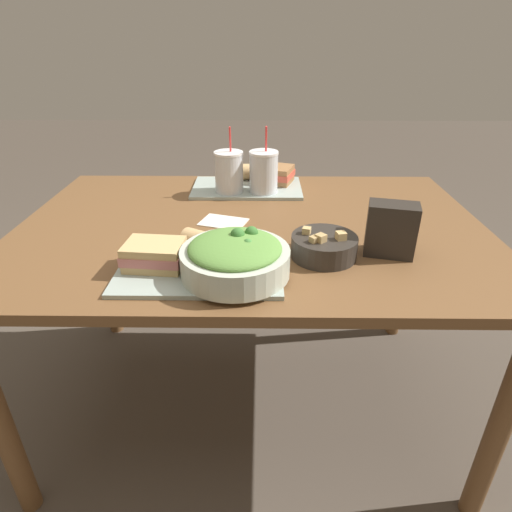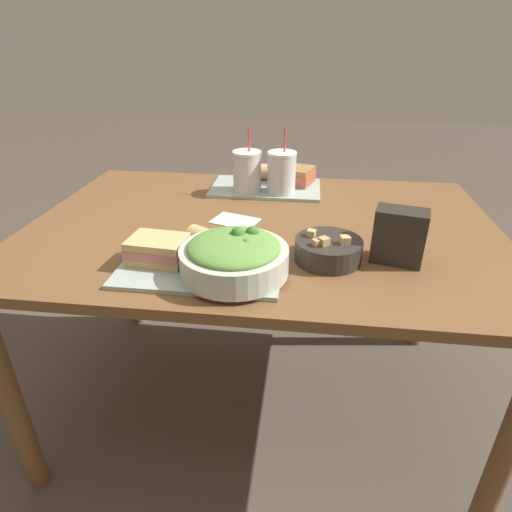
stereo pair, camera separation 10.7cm
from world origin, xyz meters
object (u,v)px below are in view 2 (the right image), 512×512
Objects in this scene: salad_bowl at (234,255)px; baguette_near at (206,240)px; napkin_folded at (235,221)px; drink_cup_red at (282,174)px; sandwich_far at (294,175)px; sandwich_near at (158,249)px; drink_cup_dark at (247,173)px; soup_bowl at (328,249)px; baguette_far at (263,172)px; chip_bag at (399,236)px.

baguette_near is at bearing 131.67° from salad_bowl.
napkin_folded is at bearing 99.58° from salad_bowl.
sandwich_far is at bearing 71.36° from drink_cup_red.
drink_cup_dark reaches higher than sandwich_near.
soup_bowl reaches higher than sandwich_far.
baguette_far is 0.53× the size of chip_bag.
napkin_folded is at bearing 20.57° from baguette_near.
sandwich_near is at bearing -95.90° from sandwich_far.
baguette_far is at bearing 111.08° from soup_bowl.
napkin_folded is at bearing -90.48° from drink_cup_dark.
sandwich_far is at bearing 70.35° from sandwich_near.
chip_bag is (0.62, 0.10, 0.03)m from sandwich_near.
salad_bowl reaches higher than sandwich_near.
sandwich_near is at bearing -157.61° from chip_bag.
drink_cup_dark is at bearing 120.35° from soup_bowl.
baguette_near is (-0.33, -0.01, 0.01)m from soup_bowl.
drink_cup_dark reaches higher than baguette_far.
drink_cup_dark reaches higher than salad_bowl.
soup_bowl reaches higher than baguette_near.
baguette_near is 0.50m from drink_cup_dark.
sandwich_near is 0.96× the size of napkin_folded.
baguette_near and baguette_far have the same top height.
napkin_folded is (-0.17, -0.38, -0.04)m from sandwich_far.
drink_cup_dark is (0.15, 0.57, 0.04)m from sandwich_near.
salad_bowl is 1.69× the size of sandwich_near.
baguette_far is (-0.25, 0.64, 0.01)m from soup_bowl.
soup_bowl is 1.00× the size of sandwich_far.
chip_bag is (0.30, -0.59, 0.03)m from sandwich_far.
salad_bowl is at bearing -153.71° from soup_bowl.
baguette_near is at bearing -99.05° from napkin_folded.
salad_bowl is 1.12× the size of drink_cup_red.
chip_bag reaches higher than soup_bowl.
sandwich_far is at bearing 81.30° from salad_bowl.
baguette_far is at bearing 22.52° from baguette_near.
salad_bowl is 1.13× the size of drink_cup_dark.
chip_bag is (0.34, -0.47, -0.01)m from drink_cup_red.
soup_bowl is 1.50× the size of baguette_near.
baguette_far is 0.42m from napkin_folded.
baguette_far is at bearing 74.69° from drink_cup_dark.
chip_bag reaches higher than sandwich_near.
salad_bowl is 0.73m from sandwich_far.
soup_bowl is 0.62m from sandwich_far.
salad_bowl is 0.76m from baguette_far.
soup_bowl reaches higher than sandwich_near.
drink_cup_dark is at bearing 95.26° from salad_bowl.
soup_bowl is 1.12× the size of sandwich_near.
chip_bag reaches higher than baguette_far.
drink_cup_red is (0.07, 0.61, 0.02)m from salad_bowl.
drink_cup_dark is at bearing 25.05° from baguette_near.
salad_bowl is 1.61× the size of napkin_folded.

